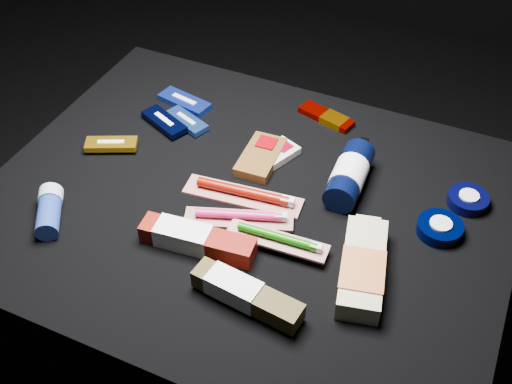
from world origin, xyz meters
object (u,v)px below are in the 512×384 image
at_px(lotion_bottle, 349,175).
at_px(bodywash_bottle, 362,269).
at_px(toothpaste_carton_red, 193,239).
at_px(deodorant_stick, 49,211).

relative_size(lotion_bottle, bodywash_bottle, 0.93).
xyz_separation_m(lotion_bottle, bodywash_bottle, (0.09, -0.20, -0.01)).
bearing_deg(bodywash_bottle, toothpaste_carton_red, 178.03).
xyz_separation_m(lotion_bottle, deodorant_stick, (-0.47, -0.31, -0.01)).
distance_m(deodorant_stick, toothpaste_carton_red, 0.27).
xyz_separation_m(bodywash_bottle, toothpaste_carton_red, (-0.29, -0.05, -0.00)).
relative_size(bodywash_bottle, toothpaste_carton_red, 1.03).
bearing_deg(lotion_bottle, deodorant_stick, -149.63).
height_order(bodywash_bottle, deodorant_stick, deodorant_stick).
bearing_deg(bodywash_bottle, deodorant_stick, 177.92).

